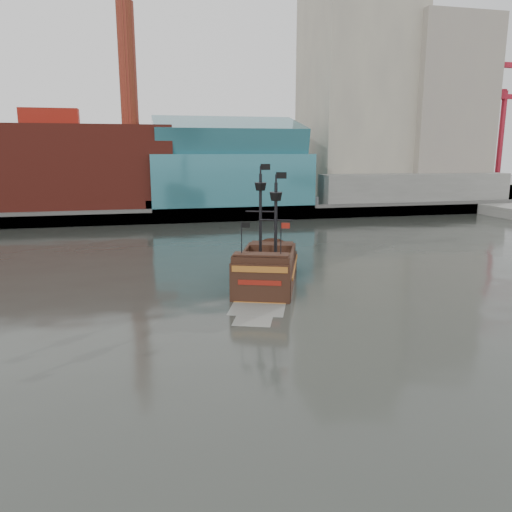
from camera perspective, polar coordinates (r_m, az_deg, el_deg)
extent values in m
plane|color=#282B26|center=(30.03, 1.89, -12.99)|extent=(400.00, 400.00, 0.00)
cube|color=slate|center=(119.05, -9.79, 6.20)|extent=(220.00, 60.00, 2.00)
cube|color=#4C4C49|center=(89.77, -8.58, 4.58)|extent=(220.00, 1.00, 2.60)
cube|color=maroon|center=(99.42, -22.12, 9.30)|extent=(42.00, 18.00, 15.00)
cube|color=#2E6F7C|center=(97.94, -3.16, 8.66)|extent=(30.00, 16.00, 10.00)
cube|color=#ADA68F|center=(116.91, 11.18, 17.84)|extent=(20.00, 22.00, 46.00)
cube|color=gray|center=(121.54, 19.95, 15.24)|extent=(18.00, 18.00, 38.00)
cube|color=#ADA68F|center=(136.73, 12.18, 18.18)|extent=(24.00, 20.00, 52.00)
cube|color=slate|center=(107.77, 17.74, 7.35)|extent=(40.00, 6.00, 6.00)
cylinder|color=maroon|center=(101.42, -14.48, 20.33)|extent=(3.20, 3.20, 22.00)
cube|color=#2E6F7C|center=(97.80, -3.22, 13.34)|extent=(28.00, 14.94, 8.78)
cube|color=slate|center=(138.05, 25.09, 7.07)|extent=(4.00, 4.00, 3.00)
cylinder|color=#A81C2D|center=(137.85, 25.64, 13.07)|extent=(1.40, 1.40, 32.00)
cube|color=#A81C2D|center=(137.42, 25.20, 19.43)|extent=(5.00, 2.50, 2.50)
cube|color=slate|center=(152.07, 25.76, 7.36)|extent=(4.00, 4.00, 3.00)
cylinder|color=#A81C2D|center=(151.81, 26.16, 11.68)|extent=(1.40, 1.40, 26.00)
cube|color=#A81C2D|center=(150.62, 25.67, 16.33)|extent=(5.00, 2.50, 2.50)
cube|color=black|center=(48.51, 1.28, -2.39)|extent=(9.24, 13.61, 2.72)
cube|color=#47301A|center=(48.15, 1.29, -0.64)|extent=(8.32, 12.25, 0.31)
cube|color=black|center=(52.98, 1.82, 0.93)|extent=(5.05, 3.89, 1.05)
cube|color=black|center=(42.69, 0.58, -1.20)|extent=(5.25, 3.28, 1.89)
cube|color=black|center=(42.18, 0.43, -3.71)|extent=(4.91, 2.01, 4.19)
cube|color=#A65F20|center=(41.62, 0.41, -1.54)|extent=(4.46, 1.70, 0.52)
cube|color=maroon|center=(41.91, 0.41, -3.07)|extent=(3.47, 1.34, 0.42)
cylinder|color=black|center=(49.04, 0.51, 4.63)|extent=(0.38, 0.38, 8.17)
cylinder|color=black|center=(45.51, 2.26, 3.65)|extent=(0.38, 0.38, 7.55)
cone|color=black|center=(48.76, 0.52, 7.93)|extent=(1.48, 1.48, 0.73)
cone|color=black|center=(45.21, 2.29, 6.80)|extent=(1.48, 1.48, 0.73)
cube|color=black|center=(48.61, 1.08, 10.15)|extent=(0.90, 0.35, 0.58)
cube|color=black|center=(45.04, 2.92, 9.18)|extent=(0.90, 0.35, 0.58)
cube|color=gray|center=(40.87, 0.15, -6.06)|extent=(5.48, 5.07, 0.02)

